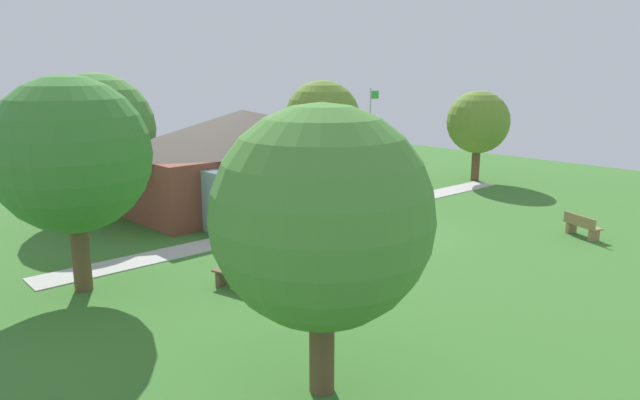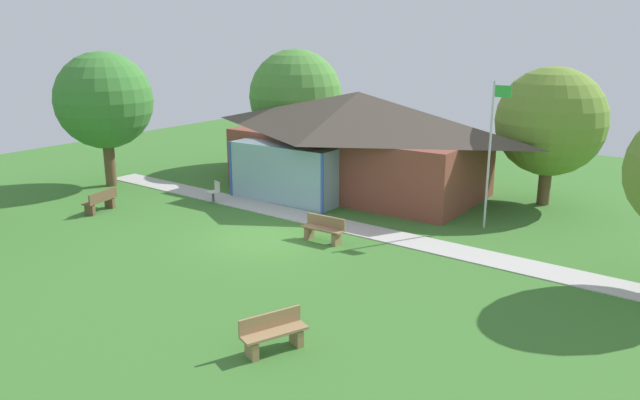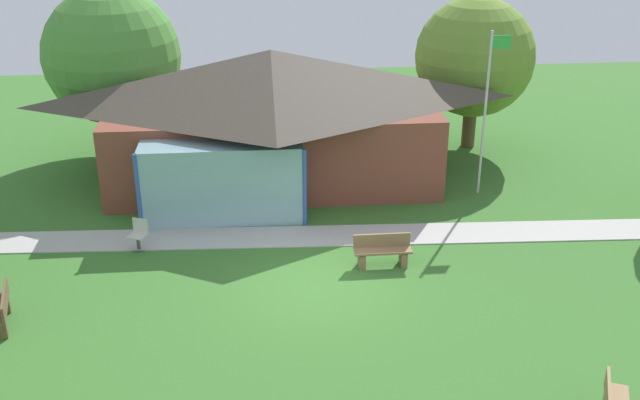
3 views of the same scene
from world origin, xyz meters
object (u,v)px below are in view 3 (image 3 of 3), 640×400
at_px(tree_behind_pavilion_right, 475,57).
at_px(pavilion, 270,114).
at_px(flagpole, 487,106).
at_px(tree_behind_pavilion_left, 112,56).
at_px(bench_rear_near_path, 382,251).
at_px(patio_chair_west, 139,235).
at_px(bench_mid_left, 0,310).

bearing_deg(tree_behind_pavilion_right, pavilion, -160.66).
bearing_deg(flagpole, tree_behind_pavilion_left, 158.60).
bearing_deg(tree_behind_pavilion_left, flagpole, -21.40).
relative_size(bench_rear_near_path, tree_behind_pavilion_left, 0.25).
bearing_deg(flagpole, patio_chair_west, -163.68).
height_order(bench_rear_near_path, tree_behind_pavilion_right, tree_behind_pavilion_right).
height_order(flagpole, bench_rear_near_path, flagpole).
xyz_separation_m(bench_rear_near_path, bench_mid_left, (-9.11, -2.06, 0.00)).
height_order(bench_mid_left, patio_chair_west, patio_chair_west).
distance_m(pavilion, patio_chair_west, 6.37).
xyz_separation_m(flagpole, bench_rear_near_path, (-3.91, -4.52, -2.48)).
xyz_separation_m(patio_chair_west, tree_behind_pavilion_left, (-1.61, 7.73, 3.18)).
distance_m(pavilion, bench_mid_left, 10.68).
relative_size(pavilion, tree_behind_pavilion_right, 2.08).
height_order(patio_chair_west, tree_behind_pavilion_left, tree_behind_pavilion_left).
distance_m(pavilion, tree_behind_pavilion_right, 7.96).
xyz_separation_m(bench_mid_left, tree_behind_pavilion_right, (13.84, 10.95, 2.96)).
bearing_deg(bench_mid_left, flagpole, -75.80).
distance_m(bench_rear_near_path, patio_chair_west, 6.63).
bearing_deg(bench_mid_left, tree_behind_pavilion_left, -17.86).
relative_size(flagpole, bench_rear_near_path, 3.45).
height_order(flagpole, tree_behind_pavilion_right, tree_behind_pavilion_right).
xyz_separation_m(pavilion, bench_rear_near_path, (2.71, -6.29, -1.85)).
bearing_deg(tree_behind_pavilion_right, patio_chair_west, -146.50).
bearing_deg(tree_behind_pavilion_left, bench_rear_near_path, -48.80).
bearing_deg(bench_mid_left, pavilion, -50.10).
relative_size(patio_chair_west, tree_behind_pavilion_right, 0.16).
relative_size(bench_mid_left, tree_behind_pavilion_right, 0.28).
height_order(bench_rear_near_path, tree_behind_pavilion_left, tree_behind_pavilion_left).
distance_m(bench_mid_left, patio_chair_west, 4.42).
xyz_separation_m(pavilion, tree_behind_pavilion_right, (7.44, 2.61, 1.11)).
bearing_deg(tree_behind_pavilion_left, tree_behind_pavilion_right, -1.45).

